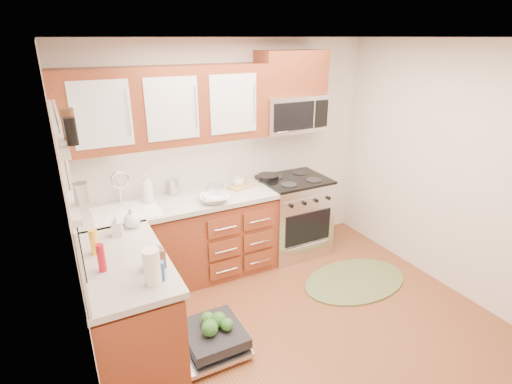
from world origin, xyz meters
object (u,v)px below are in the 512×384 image
dishwasher (209,339)px  bowl_a (214,199)px  stock_pot (215,190)px  cup (238,182)px  skillet (268,177)px  bowl_b (215,199)px  upper_cabinets (167,106)px  sink (128,223)px  paper_towel_roll (152,267)px  cutting_board (241,186)px  microwave (291,113)px  range (293,215)px  rug (355,281)px

dishwasher → bowl_a: size_ratio=2.40×
stock_pot → cup: (0.34, 0.13, -0.00)m
stock_pot → bowl_a: bearing=-114.4°
dishwasher → skillet: skillet is taller
stock_pot → cup: size_ratio=1.43×
bowl_a → bowl_b: bearing=0.0°
upper_cabinets → sink: size_ratio=3.31×
upper_cabinets → skillet: 1.44m
sink → bowl_a: 0.88m
upper_cabinets → stock_pot: upper_cabinets is taller
bowl_b → cup: cup is taller
skillet → paper_towel_roll: 2.25m
cutting_board → bowl_b: 0.51m
microwave → range: bearing=-90.0°
range → dishwasher: range is taller
cutting_board → cup: (-0.02, 0.02, 0.04)m
cup → sink: bearing=-173.9°
microwave → sink: size_ratio=1.23×
dishwasher → upper_cabinets: bearing=84.0°
stock_pot → cutting_board: size_ratio=0.64×
upper_cabinets → range: bearing=-5.9°
upper_cabinets → microwave: (1.41, -0.02, -0.18)m
microwave → paper_towel_roll: bearing=-143.9°
rug → bowl_b: (-1.31, 0.73, 0.95)m
sink → cup: bearing=6.1°
skillet → cup: bearing=-178.1°
rug → bowl_a: bearing=150.9°
range → rug: bearing=-75.3°
dishwasher → rug: dishwasher is taller
sink → cutting_board: 1.29m
microwave → bowl_a: bearing=-164.5°
microwave → rug: 2.00m
upper_cabinets → paper_towel_roll: bearing=-111.6°
upper_cabinets → skillet: size_ratio=8.20×
paper_towel_roll → upper_cabinets: bearing=68.4°
upper_cabinets → dishwasher: 2.19m
upper_cabinets → paper_towel_roll: size_ratio=8.07×
sink → rug: bearing=-22.6°
bowl_a → dishwasher: bearing=-115.8°
stock_pot → bowl_b: (-0.07, -0.17, -0.02)m
skillet → cutting_board: 0.37m
range → microwave: 1.23m
bowl_a → cup: size_ratio=2.23×
upper_cabinets → stock_pot: 0.99m
paper_towel_roll → skillet: bearing=40.6°
microwave → stock_pot: microwave is taller
range → cutting_board: bearing=170.8°
microwave → bowl_a: size_ratio=2.60×
stock_pot → rug: bearing=-36.1°
bowl_a → stock_pot: bearing=65.6°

